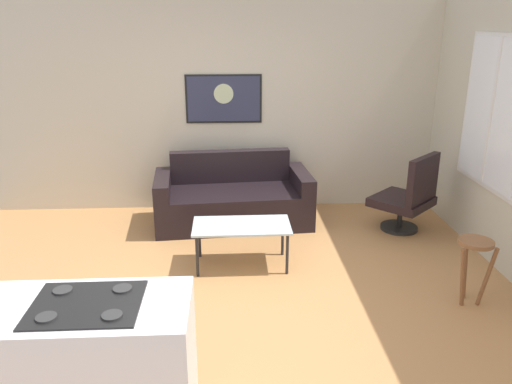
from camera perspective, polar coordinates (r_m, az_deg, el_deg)
The scene contains 9 objects.
ground at distance 4.69m, azimuth -1.75°, elevation -11.97°, with size 6.40×6.40×0.04m, color #B47E4A.
back_wall at distance 6.53m, azimuth -2.44°, elevation 10.13°, with size 6.40×0.05×2.80m, color beige.
couch at distance 6.23m, azimuth -2.62°, elevation -0.91°, with size 1.93×1.03×0.83m.
coffee_table at distance 5.07m, azimuth -1.64°, elevation -4.13°, with size 0.98×0.52×0.45m.
armchair at distance 6.15m, azimuth 16.88°, elevation -0.50°, with size 0.87×0.87×0.95m.
bar_stool at distance 4.77m, azimuth 23.42°, elevation -6.62°, with size 0.34×0.33×0.60m.
kitchen_counter at distance 3.34m, azimuth -23.31°, elevation -18.35°, with size 1.77×0.61×0.92m.
wall_painting at distance 6.48m, azimuth -3.67°, elevation 10.45°, with size 0.96×0.03×0.61m.
window at distance 5.68m, azimuth 25.19°, elevation 8.09°, with size 0.03×1.21×1.55m.
Camera 1 is at (-0.08, -4.04, 2.38)m, focal length 35.41 mm.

